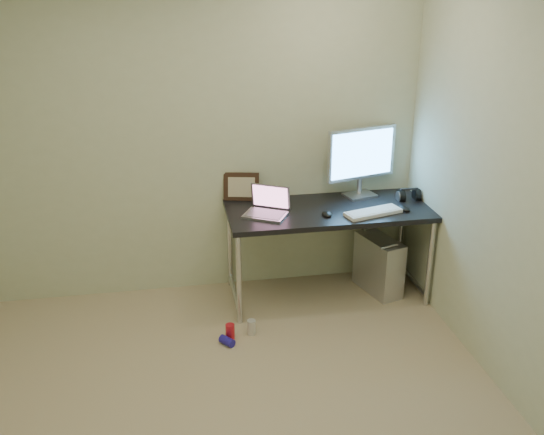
{
  "coord_description": "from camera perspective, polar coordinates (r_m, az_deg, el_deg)",
  "views": [
    {
      "loc": [
        -0.21,
        -2.75,
        2.43
      ],
      "look_at": [
        0.48,
        1.06,
        0.85
      ],
      "focal_mm": 40.0,
      "sensor_mm": 36.0,
      "label": 1
    }
  ],
  "objects": [
    {
      "name": "webcam",
      "position": [
        4.8,
        0.5,
        2.71
      ],
      "size": [
        0.04,
        0.03,
        0.11
      ],
      "rotation": [
        0.0,
        0.0,
        -0.01
      ],
      "color": "silver",
      "rests_on": "desk"
    },
    {
      "name": "keyboard",
      "position": [
        4.57,
        9.5,
        0.48
      ],
      "size": [
        0.46,
        0.25,
        0.03
      ],
      "primitive_type": "cube",
      "rotation": [
        0.0,
        0.0,
        0.27
      ],
      "color": "white",
      "rests_on": "desk"
    },
    {
      "name": "headphones",
      "position": [
        4.91,
        12.76,
        2.02
      ],
      "size": [
        0.17,
        0.11,
        0.12
      ],
      "rotation": [
        0.0,
        0.0,
        -0.01
      ],
      "color": "black",
      "rests_on": "desk"
    },
    {
      "name": "wall_right",
      "position": [
        3.58,
        23.76,
        0.97
      ],
      "size": [
        0.02,
        3.5,
        2.5
      ],
      "primitive_type": "cube",
      "color": "beige",
      "rests_on": "ground"
    },
    {
      "name": "wall_back",
      "position": [
        4.66,
        -7.33,
        7.33
      ],
      "size": [
        3.5,
        0.02,
        2.5
      ],
      "primitive_type": "cube",
      "color": "beige",
      "rests_on": "ground"
    },
    {
      "name": "monitor",
      "position": [
        4.83,
        8.43,
        5.7
      ],
      "size": [
        0.59,
        0.23,
        0.56
      ],
      "rotation": [
        0.0,
        0.0,
        0.26
      ],
      "color": "#B7B8BF",
      "rests_on": "desk"
    },
    {
      "name": "cable_b",
      "position": [
        5.16,
        9.51,
        -1.56
      ],
      "size": [
        0.02,
        0.11,
        0.71
      ],
      "primitive_type": "cylinder",
      "rotation": [
        0.14,
        0.0,
        0.09
      ],
      "color": "black",
      "rests_on": "ground"
    },
    {
      "name": "tower_computer",
      "position": [
        4.98,
        9.99,
        -4.4
      ],
      "size": [
        0.31,
        0.48,
        0.49
      ],
      "rotation": [
        0.0,
        0.0,
        0.3
      ],
      "color": "silver",
      "rests_on": "ground"
    },
    {
      "name": "can_blue",
      "position": [
        4.33,
        -4.25,
        -11.52
      ],
      "size": [
        0.12,
        0.12,
        0.06
      ],
      "primitive_type": "cylinder",
      "rotation": [
        1.57,
        0.0,
        0.69
      ],
      "color": "#231BA6",
      "rests_on": "ground"
    },
    {
      "name": "desk",
      "position": [
        4.67,
        5.28,
        -0.05
      ],
      "size": [
        1.55,
        0.68,
        0.75
      ],
      "color": "black",
      "rests_on": "ground"
    },
    {
      "name": "floor",
      "position": [
        3.68,
        -4.65,
        -19.26
      ],
      "size": [
        3.5,
        3.5,
        0.0
      ],
      "primitive_type": "plane",
      "color": "tan",
      "rests_on": "ground"
    },
    {
      "name": "laptop",
      "position": [
        4.5,
        -0.44,
        0.93
      ],
      "size": [
        0.39,
        0.36,
        0.21
      ],
      "rotation": [
        0.0,
        0.0,
        -0.51
      ],
      "color": "#B7B8BF",
      "rests_on": "desk"
    },
    {
      "name": "can_white",
      "position": [
        4.42,
        -1.95,
        -10.28
      ],
      "size": [
        0.06,
        0.06,
        0.11
      ],
      "primitive_type": "cylinder",
      "rotation": [
        0.0,
        0.0,
        0.0
      ],
      "color": "silver",
      "rests_on": "ground"
    },
    {
      "name": "mouse_right",
      "position": [
        4.69,
        12.33,
        0.91
      ],
      "size": [
        0.1,
        0.13,
        0.04
      ],
      "primitive_type": "ellipsoid",
      "rotation": [
        0.0,
        0.0,
        0.28
      ],
      "color": "black",
      "rests_on": "desk"
    },
    {
      "name": "cable_a",
      "position": [
        5.14,
        8.51,
        -1.34
      ],
      "size": [
        0.01,
        0.16,
        0.69
      ],
      "primitive_type": "cylinder",
      "rotation": [
        0.21,
        0.0,
        0.0
      ],
      "color": "black",
      "rests_on": "ground"
    },
    {
      "name": "mouse_left",
      "position": [
        4.5,
        5.19,
        0.42
      ],
      "size": [
        0.07,
        0.11,
        0.04
      ],
      "primitive_type": "ellipsoid",
      "rotation": [
        0.0,
        0.0,
        -0.03
      ],
      "color": "black",
      "rests_on": "desk"
    },
    {
      "name": "picture_frame",
      "position": [
        4.76,
        -2.91,
        2.92
      ],
      "size": [
        0.29,
        0.14,
        0.22
      ],
      "primitive_type": "cube",
      "rotation": [
        -0.21,
        0.0,
        -0.23
      ],
      "color": "black",
      "rests_on": "desk"
    },
    {
      "name": "can_red",
      "position": [
        4.38,
        -3.96,
        -10.69
      ],
      "size": [
        0.07,
        0.07,
        0.12
      ],
      "primitive_type": "cylinder",
      "rotation": [
        0.0,
        0.0,
        0.04
      ],
      "color": "red",
      "rests_on": "ground"
    }
  ]
}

